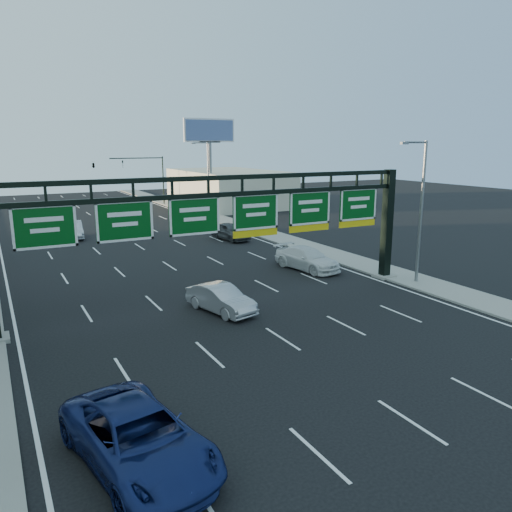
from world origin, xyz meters
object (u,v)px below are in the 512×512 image
sign_gantry (229,222)px  car_blue_suv (138,438)px  car_silver_sedan (221,299)px  car_white_wagon (307,259)px

sign_gantry → car_blue_suv: size_ratio=4.10×
car_silver_sedan → car_white_wagon: car_white_wagon is taller
sign_gantry → car_white_wagon: bearing=27.9°
car_blue_suv → car_white_wagon: car_blue_suv is taller
car_silver_sedan → car_white_wagon: bearing=16.5°
sign_gantry → car_silver_sedan: size_ratio=5.56×
sign_gantry → car_blue_suv: bearing=-125.4°
car_blue_suv → car_silver_sedan: (7.45, 10.83, -0.10)m
sign_gantry → car_blue_suv: 15.22m
car_blue_suv → car_silver_sedan: bearing=45.3°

